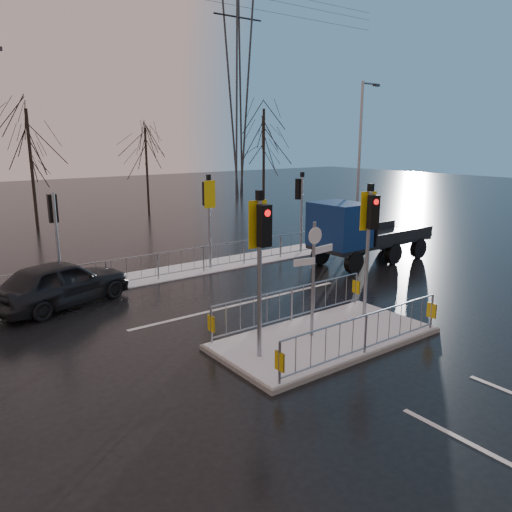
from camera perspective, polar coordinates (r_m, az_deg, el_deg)
ground at (r=13.69m, az=7.86°, el=-9.52°), size 120.00×120.00×0.00m
snow_verge at (r=20.37m, az=-9.27°, el=-1.83°), size 30.00×2.00×0.04m
lane_markings at (r=13.48m, az=8.87°, el=-9.92°), size 8.00×11.38×0.01m
traffic_island at (r=13.55m, az=7.85°, el=-7.99°), size 6.00×3.04×4.15m
far_kerb_fixtures at (r=19.83m, az=-7.95°, el=0.77°), size 18.00×0.65×3.83m
car_far_lane at (r=17.19m, az=-21.38°, el=-2.88°), size 4.81×3.11×1.52m
flatbed_truck at (r=21.35m, az=11.02°, el=2.75°), size 5.94×2.24×2.74m
tree_far_a at (r=31.70m, az=-24.46°, el=11.34°), size 3.75×3.75×7.08m
tree_far_b at (r=36.17m, az=-12.44°, el=11.29°), size 3.25×3.25×6.14m
tree_far_c at (r=37.70m, az=0.89°, el=13.13°), size 4.00×4.00×7.55m
street_lamp_right at (r=26.17m, az=11.84°, el=11.10°), size 1.25×0.18×8.00m
pylon_wires at (r=47.06m, az=-3.22°, el=20.34°), size 70.00×2.38×19.97m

